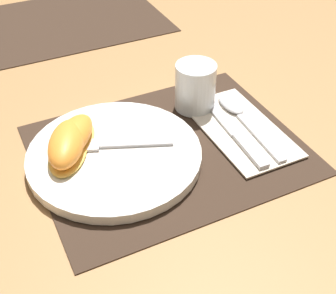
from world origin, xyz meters
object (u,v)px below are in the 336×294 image
at_px(knife, 232,130).
at_px(plate, 115,155).
at_px(citrus_wedge_0, 72,139).
at_px(citrus_wedge_1, 67,145).
at_px(juice_glass, 195,89).
at_px(fork, 104,145).
at_px(spoon, 238,112).

bearing_deg(knife, plate, 173.89).
xyz_separation_m(plate, citrus_wedge_0, (-0.05, 0.04, 0.02)).
bearing_deg(citrus_wedge_0, plate, -35.83).
relative_size(knife, citrus_wedge_1, 1.68).
height_order(citrus_wedge_0, citrus_wedge_1, citrus_wedge_1).
relative_size(plate, juice_glass, 3.22).
bearing_deg(citrus_wedge_0, juice_glass, 8.58).
xyz_separation_m(knife, citrus_wedge_0, (-0.25, 0.06, 0.03)).
bearing_deg(citrus_wedge_0, citrus_wedge_1, -131.15).
distance_m(plate, juice_glass, 0.19).
height_order(knife, fork, fork).
bearing_deg(spoon, plate, -176.27).
distance_m(knife, fork, 0.21).
relative_size(juice_glass, citrus_wedge_0, 0.66).
bearing_deg(citrus_wedge_1, plate, -20.52).
xyz_separation_m(citrus_wedge_0, citrus_wedge_1, (-0.01, -0.01, 0.00)).
relative_size(citrus_wedge_0, citrus_wedge_1, 0.98).
distance_m(juice_glass, citrus_wedge_1, 0.24).
height_order(plate, juice_glass, juice_glass).
distance_m(spoon, citrus_wedge_1, 0.29).
height_order(juice_glass, citrus_wedge_1, juice_glass).
height_order(fork, citrus_wedge_0, citrus_wedge_0).
xyz_separation_m(knife, fork, (-0.20, 0.04, 0.01)).
xyz_separation_m(plate, juice_glass, (0.17, 0.07, 0.03)).
relative_size(knife, citrus_wedge_0, 1.72).
distance_m(plate, citrus_wedge_0, 0.07).
relative_size(plate, spoon, 1.33).
bearing_deg(citrus_wedge_0, knife, -13.25).
distance_m(citrus_wedge_0, citrus_wedge_1, 0.02).
height_order(spoon, citrus_wedge_1, citrus_wedge_1).
height_order(juice_glass, knife, juice_glass).
height_order(juice_glass, spoon, juice_glass).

